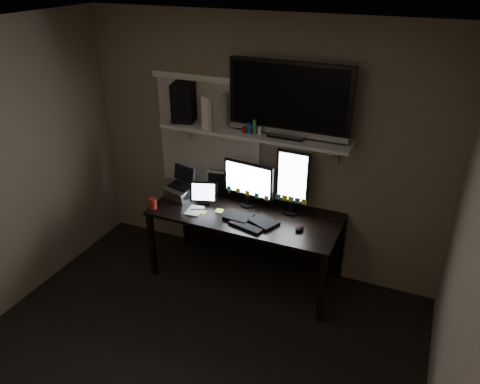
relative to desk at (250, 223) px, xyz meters
The scene contains 21 objects.
floor 1.64m from the desk, 90.00° to the right, with size 3.60×3.60×0.00m, color black.
ceiling 2.49m from the desk, 90.00° to the right, with size 3.60×3.60×0.00m, color silver.
back_wall 0.74m from the desk, 90.00° to the left, with size 3.60×3.60×0.00m, color #7C6C59.
right_wall 2.47m from the desk, 40.70° to the right, with size 3.60×3.60×0.00m, color #7C6C59.
window_blinds 0.96m from the desk, 156.69° to the left, with size 1.10×0.02×1.10m, color beige.
desk is the anchor object (origin of this frame).
wall_shelf 0.91m from the desk, 90.00° to the left, with size 1.80×0.35×0.03m, color beige.
monitor_landscape 0.41m from the desk, 132.21° to the left, with size 0.52×0.05×0.46m, color black.
monitor_portrait 0.63m from the desk, 10.29° to the left, with size 0.32×0.06×0.64m, color black.
keyboard 0.32m from the desk, 66.23° to the right, with size 0.51×0.20×0.03m, color black.
mouse 0.64m from the desk, 21.34° to the right, with size 0.07×0.11×0.04m, color black.
notepad 0.57m from the desk, 148.68° to the right, with size 0.14×0.20×0.01m, color white.
tablet 0.54m from the desk, 167.09° to the right, with size 0.27×0.11×0.23m, color black.
file_sorter 0.53m from the desk, 160.41° to the left, with size 0.20×0.09×0.25m, color black.
laptop 0.80m from the desk, behind, with size 0.28×0.23×0.32m, color #ABACB0.
cup 0.96m from the desk, 155.48° to the right, with size 0.07×0.07×0.11m, color maroon.
sticky_notes 0.48m from the desk, 142.50° to the right, with size 0.32×0.23×0.00m, color #E1EC40, non-canonical shape.
tv 1.30m from the desk, 15.14° to the left, with size 1.10×0.20×0.66m, color black.
game_console 1.15m from the desk, behind, with size 0.08×0.26×0.31m, color silver.
speaker 1.34m from the desk, behind, with size 0.20×0.25×0.37m, color black.
bottles 0.99m from the desk, 70.25° to the left, with size 0.20×0.05×0.13m, color #A50F0C, non-canonical shape.
Camera 1 is at (1.49, -2.14, 2.92)m, focal length 35.00 mm.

